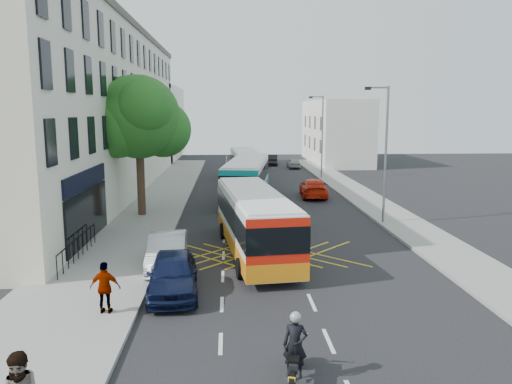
{
  "coord_description": "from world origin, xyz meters",
  "views": [
    {
      "loc": [
        -2.92,
        -16.74,
        6.77
      ],
      "look_at": [
        -1.38,
        10.99,
        2.2
      ],
      "focal_mm": 35.0,
      "sensor_mm": 36.0,
      "label": 1
    }
  ],
  "objects": [
    {
      "name": "street_tree",
      "position": [
        -8.51,
        14.97,
        6.29
      ],
      "size": [
        6.3,
        5.7,
        8.8
      ],
      "color": "#382619",
      "rests_on": "pavement_left"
    },
    {
      "name": "pedestrian_far",
      "position": [
        -7.0,
        -0.87,
        1.02
      ],
      "size": [
        1.05,
        0.51,
        1.73
      ],
      "primitive_type": "imported",
      "rotation": [
        0.0,
        0.0,
        3.06
      ],
      "color": "gray",
      "rests_on": "pavement_left"
    },
    {
      "name": "pavement_right",
      "position": [
        7.5,
        15.0,
        0.07
      ],
      "size": [
        3.0,
        70.0,
        0.15
      ],
      "primitive_type": "cube",
      "color": "gray",
      "rests_on": "ground"
    },
    {
      "name": "pavement_left",
      "position": [
        -8.5,
        15.0,
        0.07
      ],
      "size": [
        5.0,
        70.0,
        0.15
      ],
      "primitive_type": "cube",
      "color": "gray",
      "rests_on": "ground"
    },
    {
      "name": "distant_car_grey",
      "position": [
        0.47,
        40.16,
        0.61
      ],
      "size": [
        2.33,
        4.53,
        1.22
      ],
      "primitive_type": "imported",
      "rotation": [
        0.0,
        0.0,
        -0.07
      ],
      "color": "#44474D",
      "rests_on": "ground"
    },
    {
      "name": "distant_car_dark",
      "position": [
        2.5,
        45.2,
        0.67
      ],
      "size": [
        1.85,
        4.17,
        1.33
      ],
      "primitive_type": "imported",
      "rotation": [
        0.0,
        0.0,
        3.03
      ],
      "color": "black",
      "rests_on": "ground"
    },
    {
      "name": "bus_mid",
      "position": [
        -1.55,
        20.23,
        1.66
      ],
      "size": [
        4.07,
        11.43,
        3.15
      ],
      "rotation": [
        0.0,
        0.0,
        -0.14
      ],
      "color": "silver",
      "rests_on": "ground"
    },
    {
      "name": "parked_car_silver",
      "position": [
        -5.6,
        4.32,
        0.74
      ],
      "size": [
        1.8,
        4.57,
        1.48
      ],
      "primitive_type": "imported",
      "rotation": [
        0.0,
        0.0,
        0.05
      ],
      "color": "#B3B6BC",
      "rests_on": "ground"
    },
    {
      "name": "parked_car_blue",
      "position": [
        -5.03,
        1.17,
        0.77
      ],
      "size": [
        2.16,
        4.63,
        1.53
      ],
      "primitive_type": "imported",
      "rotation": [
        0.0,
        0.0,
        0.08
      ],
      "color": "black",
      "rests_on": "ground"
    },
    {
      "name": "lamp_near",
      "position": [
        6.2,
        12.0,
        4.62
      ],
      "size": [
        1.45,
        0.15,
        8.0
      ],
      "color": "slate",
      "rests_on": "pavement_right"
    },
    {
      "name": "railings",
      "position": [
        -9.7,
        5.3,
        0.72
      ],
      "size": [
        0.08,
        5.6,
        1.14
      ],
      "primitive_type": null,
      "color": "black",
      "rests_on": "pavement_left"
    },
    {
      "name": "red_hatchback",
      "position": [
        3.75,
        21.72,
        0.72
      ],
      "size": [
        2.44,
        5.13,
        1.44
      ],
      "primitive_type": "imported",
      "rotation": [
        0.0,
        0.0,
        3.06
      ],
      "color": "red",
      "rests_on": "ground"
    },
    {
      "name": "terrace_main",
      "position": [
        -14.0,
        24.49,
        6.76
      ],
      "size": [
        8.3,
        45.0,
        13.5
      ],
      "color": "beige",
      "rests_on": "ground"
    },
    {
      "name": "bus_far",
      "position": [
        -1.26,
        32.47,
        1.5
      ],
      "size": [
        2.96,
        10.23,
        2.84
      ],
      "rotation": [
        0.0,
        0.0,
        0.06
      ],
      "color": "silver",
      "rests_on": "ground"
    },
    {
      "name": "ground",
      "position": [
        0.0,
        0.0,
        0.0
      ],
      "size": [
        120.0,
        120.0,
        0.0
      ],
      "primitive_type": "plane",
      "color": "black",
      "rests_on": "ground"
    },
    {
      "name": "building_right",
      "position": [
        11.0,
        48.0,
        4.0
      ],
      "size": [
        6.0,
        18.0,
        8.0
      ],
      "primitive_type": "cube",
      "color": "silver",
      "rests_on": "ground"
    },
    {
      "name": "terrace_far",
      "position": [
        -14.0,
        55.0,
        5.0
      ],
      "size": [
        8.0,
        20.0,
        10.0
      ],
      "primitive_type": "cube",
      "color": "silver",
      "rests_on": "ground"
    },
    {
      "name": "lamp_far",
      "position": [
        6.2,
        32.0,
        4.62
      ],
      "size": [
        1.45,
        0.15,
        8.0
      ],
      "color": "slate",
      "rests_on": "pavement_right"
    },
    {
      "name": "bus_near",
      "position": [
        -1.71,
        6.34,
        1.57
      ],
      "size": [
        3.68,
        10.82,
        2.98
      ],
      "rotation": [
        0.0,
        0.0,
        0.12
      ],
      "color": "silver",
      "rests_on": "ground"
    },
    {
      "name": "motorbike",
      "position": [
        -1.3,
        -5.15,
        0.88
      ],
      "size": [
        0.77,
        2.07,
        1.86
      ],
      "rotation": [
        0.0,
        0.0,
        -0.22
      ],
      "color": "black",
      "rests_on": "ground"
    },
    {
      "name": "distant_car_silver",
      "position": [
        4.77,
        41.46,
        0.59
      ],
      "size": [
        1.42,
        3.48,
        1.18
      ],
      "primitive_type": "imported",
      "rotation": [
        0.0,
        0.0,
        3.14
      ],
      "color": "#9C9EA3",
      "rests_on": "ground"
    }
  ]
}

